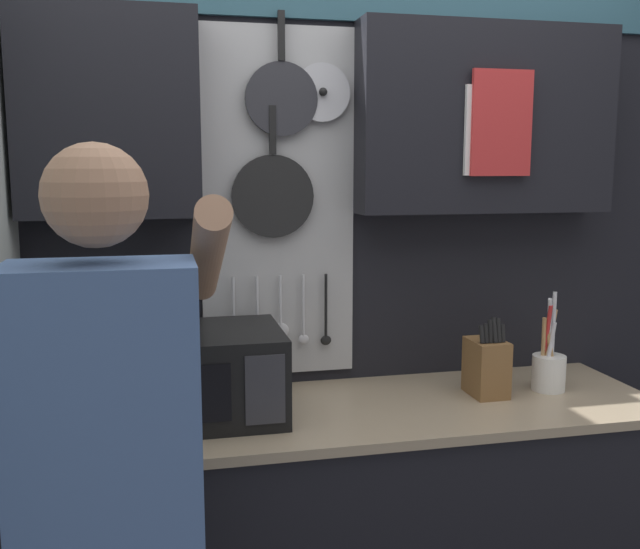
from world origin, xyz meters
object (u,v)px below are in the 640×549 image
(knife_block, at_px, (487,366))
(utensil_crock, at_px, (549,367))
(person, at_px, (109,473))
(microwave, at_px, (197,374))

(knife_block, height_order, utensil_crock, utensil_crock)
(utensil_crock, bearing_deg, person, -155.10)
(microwave, height_order, knife_block, knife_block)
(knife_block, height_order, person, person)
(microwave, height_order, person, person)
(microwave, xyz_separation_m, utensil_crock, (1.19, 0.00, -0.05))
(utensil_crock, height_order, person, person)
(microwave, height_order, utensil_crock, utensil_crock)
(knife_block, relative_size, utensil_crock, 0.80)
(knife_block, relative_size, person, 0.16)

